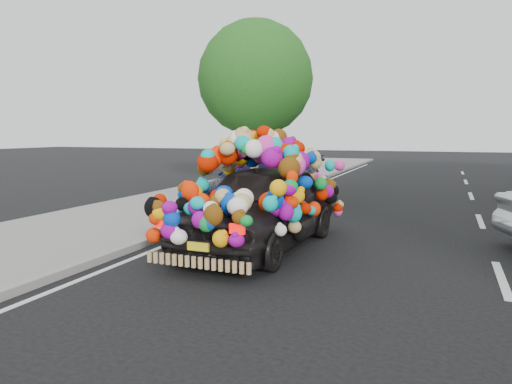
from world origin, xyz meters
TOP-DOWN VIEW (x-y plane):
  - ground at (0.00, 0.00)m, footprint 100.00×100.00m
  - sidewalk at (-4.30, 0.00)m, footprint 4.00×60.00m
  - kerb at (-2.35, 0.00)m, footprint 0.15×60.00m
  - lane_markings at (3.60, 0.00)m, footprint 6.00×50.00m
  - tree_near_sidewalk at (-3.80, 9.50)m, footprint 4.20×4.20m
  - plush_art_car at (-0.33, 0.71)m, footprint 2.38×4.76m
  - navy_sedan at (-1.70, 4.50)m, footprint 2.52×5.21m

SIDE VIEW (x-z plane):
  - ground at x=0.00m, z-range 0.00..0.00m
  - lane_markings at x=3.60m, z-range 0.00..0.01m
  - sidewalk at x=-4.30m, z-range 0.00..0.12m
  - kerb at x=-2.35m, z-range 0.00..0.13m
  - navy_sedan at x=-1.70m, z-range 0.00..1.46m
  - plush_art_car at x=-0.33m, z-range 0.03..2.20m
  - tree_near_sidewalk at x=-3.80m, z-range 0.96..7.09m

